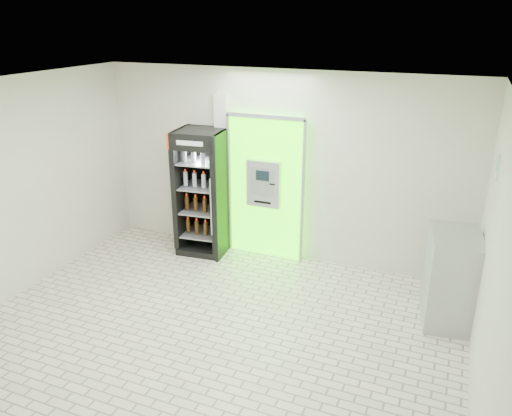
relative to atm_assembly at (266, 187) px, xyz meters
The scene contains 7 objects.
ground 2.69m from the atm_assembly, 85.26° to the right, with size 6.00×6.00×0.00m, color beige.
room_shell 2.51m from the atm_assembly, 85.26° to the right, with size 6.00×6.00×6.00m.
atm_assembly is the anchor object (origin of this frame).
pillar 0.79m from the atm_assembly, behind, with size 0.22×0.11×2.60m.
beverage_cooler 1.05m from the atm_assembly, 165.49° to the right, with size 0.84×0.78×2.06m.
steel_cabinet 3.09m from the atm_assembly, 17.60° to the right, with size 0.73×0.98×1.20m.
exit_sign 3.48m from the atm_assembly, 17.65° to the right, with size 0.02×0.22×0.26m.
Camera 1 is at (2.52, -4.63, 3.72)m, focal length 35.00 mm.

